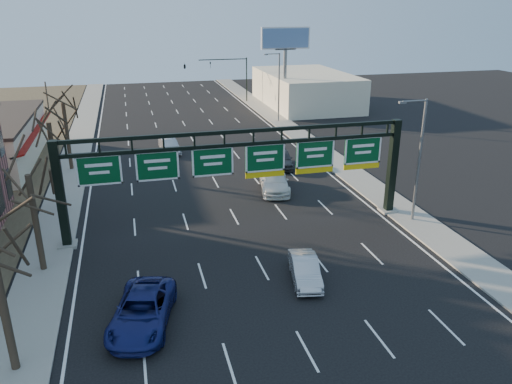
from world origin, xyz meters
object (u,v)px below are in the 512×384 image
object	(u,v)px
sign_gantry	(242,166)
car_blue_suv	(142,311)
car_silver_sedan	(305,270)
car_white_wagon	(274,181)

from	to	relation	value
sign_gantry	car_blue_suv	distance (m)	13.05
car_silver_sedan	car_white_wagon	bearing A→B (deg)	90.96
sign_gantry	car_silver_sedan	xyz separation A→B (m)	(1.86, -8.04, -3.93)
car_blue_suv	car_silver_sedan	world-z (taller)	car_blue_suv
car_silver_sedan	car_white_wagon	xyz separation A→B (m)	(2.51, 14.76, 0.13)
sign_gantry	car_white_wagon	xyz separation A→B (m)	(4.37, 6.72, -3.80)
sign_gantry	car_blue_suv	world-z (taller)	sign_gantry
sign_gantry	car_silver_sedan	bearing A→B (deg)	-77.01
car_blue_suv	car_silver_sedan	bearing A→B (deg)	26.53
car_white_wagon	car_silver_sedan	bearing A→B (deg)	-88.94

